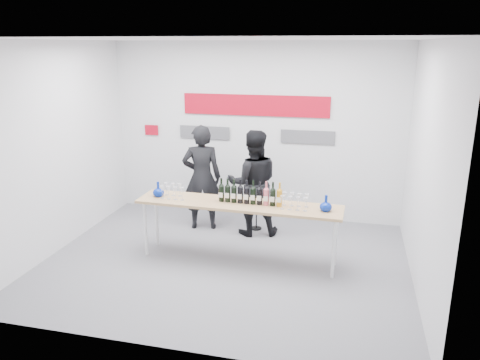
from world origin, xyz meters
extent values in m
plane|color=slate|center=(0.00, 0.00, 0.00)|extent=(5.00, 5.00, 0.00)
cube|color=silver|center=(0.00, 2.00, 1.50)|extent=(5.00, 0.04, 3.00)
cube|color=#B2071B|center=(0.00, 1.97, 1.95)|extent=(2.50, 0.02, 0.35)
cube|color=#59595E|center=(-0.90, 1.97, 1.45)|extent=(0.90, 0.02, 0.22)
cube|color=#59595E|center=(0.90, 1.97, 1.45)|extent=(0.90, 0.02, 0.22)
cube|color=#B2071B|center=(-1.90, 1.97, 1.45)|extent=(0.25, 0.02, 0.18)
cube|color=tan|center=(0.17, 0.12, 0.83)|extent=(2.85, 0.63, 0.04)
cylinder|color=silver|center=(-1.16, -0.04, 0.41)|extent=(0.05, 0.05, 0.81)
cylinder|color=silver|center=(1.48, -0.10, 0.41)|extent=(0.05, 0.05, 0.81)
cylinder|color=silver|center=(-1.15, 0.34, 0.41)|extent=(0.05, 0.05, 0.81)
cylinder|color=silver|center=(1.49, 0.28, 0.41)|extent=(0.05, 0.05, 0.81)
imported|color=black|center=(-0.70, 1.18, 0.86)|extent=(0.71, 0.56, 1.72)
imported|color=black|center=(0.16, 1.13, 0.84)|extent=(0.96, 0.84, 1.69)
cylinder|color=black|center=(0.18, 1.31, 0.01)|extent=(0.18, 0.18, 0.02)
cylinder|color=black|center=(0.18, 1.31, 0.74)|extent=(0.02, 0.02, 1.49)
sphere|color=black|center=(0.18, 1.28, 1.51)|extent=(0.05, 0.05, 0.05)
camera|label=1|loc=(1.61, -5.75, 2.94)|focal=35.00mm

